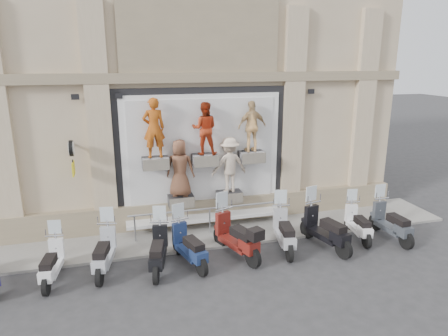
% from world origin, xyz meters
% --- Properties ---
extents(ground, '(90.00, 90.00, 0.00)m').
position_xyz_m(ground, '(0.00, 0.00, 0.00)').
color(ground, '#313134').
rests_on(ground, ground).
extents(sidewalk, '(16.00, 2.20, 0.08)m').
position_xyz_m(sidewalk, '(0.00, 2.10, 0.04)').
color(sidewalk, gray).
rests_on(sidewalk, ground).
extents(building, '(14.00, 8.60, 12.00)m').
position_xyz_m(building, '(0.00, 7.00, 6.00)').
color(building, '#C7B291').
rests_on(building, ground).
extents(shop_vitrine, '(5.60, 0.83, 4.30)m').
position_xyz_m(shop_vitrine, '(0.06, 2.74, 2.40)').
color(shop_vitrine, black).
rests_on(shop_vitrine, ground).
extents(guard_rail, '(5.06, 0.10, 0.93)m').
position_xyz_m(guard_rail, '(0.00, 2.00, 0.47)').
color(guard_rail, '#9EA0A5').
rests_on(guard_rail, ground).
extents(clock_sign_bracket, '(0.10, 0.80, 1.02)m').
position_xyz_m(clock_sign_bracket, '(-3.90, 2.47, 2.80)').
color(clock_sign_bracket, black).
rests_on(clock_sign_bracket, ground).
extents(scooter_b, '(0.70, 1.78, 1.41)m').
position_xyz_m(scooter_b, '(-4.41, 0.41, 0.70)').
color(scooter_b, white).
rests_on(scooter_b, ground).
extents(scooter_c, '(0.90, 1.99, 1.56)m').
position_xyz_m(scooter_c, '(-3.15, 0.56, 0.78)').
color(scooter_c, '#9DA2AB').
rests_on(scooter_c, ground).
extents(scooter_d, '(0.94, 1.99, 1.56)m').
position_xyz_m(scooter_d, '(-1.79, 0.29, 0.78)').
color(scooter_d, black).
rests_on(scooter_d, ground).
extents(scooter_e, '(1.07, 1.99, 1.55)m').
position_xyz_m(scooter_e, '(-0.97, 0.34, 0.78)').
color(scooter_e, navy).
rests_on(scooter_e, ground).
extents(scooter_f, '(1.28, 2.20, 1.72)m').
position_xyz_m(scooter_f, '(0.39, 0.46, 0.86)').
color(scooter_f, '#611610').
rests_on(scooter_f, ground).
extents(scooter_g, '(0.96, 2.06, 1.62)m').
position_xyz_m(scooter_g, '(1.86, 0.49, 0.81)').
color(scooter_g, '#9C9EA3').
rests_on(scooter_g, ground).
extents(scooter_h, '(1.09, 2.19, 1.71)m').
position_xyz_m(scooter_h, '(3.07, 0.28, 0.85)').
color(scooter_h, black).
rests_on(scooter_h, ground).
extents(scooter_i, '(0.77, 1.81, 1.42)m').
position_xyz_m(scooter_i, '(4.35, 0.57, 0.71)').
color(scooter_i, white).
rests_on(scooter_i, ground).
extents(scooter_j, '(0.62, 1.96, 1.58)m').
position_xyz_m(scooter_j, '(5.31, 0.28, 0.79)').
color(scooter_j, '#30353B').
rests_on(scooter_j, ground).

